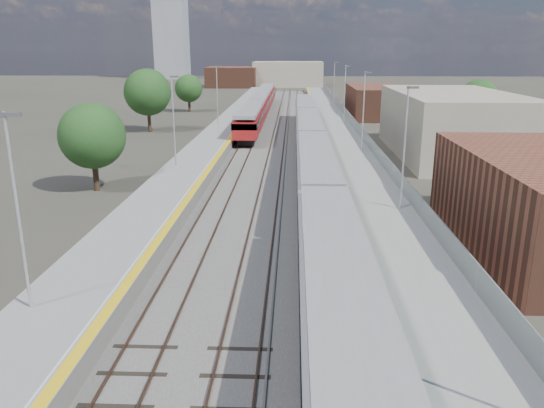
{
  "coord_description": "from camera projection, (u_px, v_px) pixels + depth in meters",
  "views": [
    {
      "loc": [
        -0.13,
        -10.12,
        10.6
      ],
      "look_at": [
        -1.31,
        18.49,
        2.2
      ],
      "focal_mm": 35.0,
      "sensor_mm": 36.0,
      "label": 1
    }
  ],
  "objects": [
    {
      "name": "tree_b",
      "position": [
        147.0,
        92.0,
        68.89
      ],
      "size": [
        6.05,
        6.05,
        8.19
      ],
      "color": "#382619",
      "rests_on": "ground"
    },
    {
      "name": "ground",
      "position": [
        295.0,
        145.0,
        60.62
      ],
      "size": [
        320.0,
        320.0,
        0.0
      ],
      "primitive_type": "plane",
      "color": "#47443A",
      "rests_on": "ground"
    },
    {
      "name": "tree_c",
      "position": [
        189.0,
        88.0,
        91.39
      ],
      "size": [
        4.73,
        4.73,
        6.41
      ],
      "color": "#382619",
      "rests_on": "ground"
    },
    {
      "name": "buildings",
      "position": [
        228.0,
        48.0,
        143.26
      ],
      "size": [
        72.0,
        185.5,
        40.0
      ],
      "color": "brown",
      "rests_on": "ground"
    },
    {
      "name": "green_train",
      "position": [
        312.0,
        148.0,
        46.72
      ],
      "size": [
        2.79,
        77.69,
        3.07
      ],
      "color": "black",
      "rests_on": "ground"
    },
    {
      "name": "platform_right",
      "position": [
        339.0,
        137.0,
        62.64
      ],
      "size": [
        4.7,
        155.0,
        8.52
      ],
      "color": "slate",
      "rests_on": "ground"
    },
    {
      "name": "tree_a",
      "position": [
        92.0,
        136.0,
        40.04
      ],
      "size": [
        5.0,
        5.0,
        6.78
      ],
      "color": "#382619",
      "rests_on": "ground"
    },
    {
      "name": "red_train",
      "position": [
        260.0,
        104.0,
        84.31
      ],
      "size": [
        2.8,
        56.71,
        3.53
      ],
      "color": "black",
      "rests_on": "ground"
    },
    {
      "name": "platform_left",
      "position": [
        219.0,
        137.0,
        63.21
      ],
      "size": [
        4.3,
        155.0,
        8.52
      ],
      "color": "slate",
      "rests_on": "ground"
    },
    {
      "name": "tree_d",
      "position": [
        479.0,
        99.0,
        67.92
      ],
      "size": [
        5.12,
        5.12,
        6.94
      ],
      "color": "#382619",
      "rests_on": "ground"
    },
    {
      "name": "ballast_bed",
      "position": [
        276.0,
        141.0,
        63.09
      ],
      "size": [
        10.5,
        155.0,
        0.06
      ],
      "primitive_type": "cube",
      "color": "#565451",
      "rests_on": "ground"
    },
    {
      "name": "tracks",
      "position": [
        281.0,
        138.0,
        64.65
      ],
      "size": [
        8.96,
        160.0,
        0.17
      ],
      "color": "#4C3323",
      "rests_on": "ground"
    }
  ]
}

